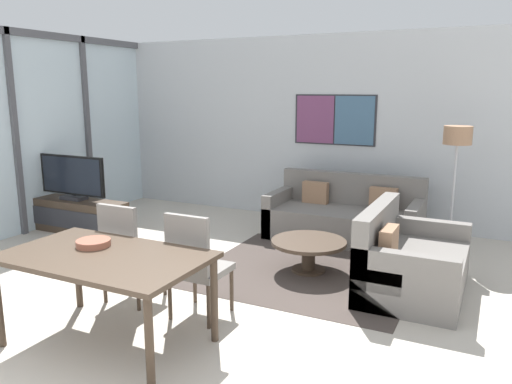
# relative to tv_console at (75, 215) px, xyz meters

# --- Properties ---
(wall_back) EXTENTS (8.08, 0.09, 2.80)m
(wall_back) POSITION_rel_tv_console_xyz_m (2.95, 2.25, 1.17)
(wall_back) COLOR silver
(wall_back) RESTS_ON ground_plane
(window_wall_left) EXTENTS (0.07, 5.31, 2.80)m
(window_wall_left) POSITION_rel_tv_console_xyz_m (-0.59, -0.41, 1.30)
(window_wall_left) COLOR silver
(window_wall_left) RESTS_ON ground_plane
(area_rug) EXTENTS (2.30, 2.16, 0.01)m
(area_rug) POSITION_rel_tv_console_xyz_m (3.55, -0.03, -0.23)
(area_rug) COLOR #473D38
(area_rug) RESTS_ON ground_plane
(tv_console) EXTENTS (1.64, 0.43, 0.47)m
(tv_console) POSITION_rel_tv_console_xyz_m (0.00, 0.00, 0.00)
(tv_console) COLOR #423326
(tv_console) RESTS_ON ground_plane
(television) EXTENTS (1.15, 0.20, 0.63)m
(television) POSITION_rel_tv_console_xyz_m (0.00, 0.00, 0.55)
(television) COLOR #2D2D33
(television) RESTS_ON tv_console
(sofa_main) EXTENTS (2.01, 0.94, 0.86)m
(sofa_main) POSITION_rel_tv_console_xyz_m (3.55, 1.39, 0.04)
(sofa_main) COLOR slate
(sofa_main) RESTS_ON ground_plane
(sofa_side) EXTENTS (0.94, 1.41, 0.86)m
(sofa_side) POSITION_rel_tv_console_xyz_m (4.62, -0.11, 0.04)
(sofa_side) COLOR slate
(sofa_side) RESTS_ON ground_plane
(coffee_table) EXTENTS (0.84, 0.84, 0.36)m
(coffee_table) POSITION_rel_tv_console_xyz_m (3.55, -0.03, 0.04)
(coffee_table) COLOR #423326
(coffee_table) RESTS_ON ground_plane
(dining_table) EXTENTS (1.59, 0.94, 0.75)m
(dining_table) POSITION_rel_tv_console_xyz_m (2.69, -2.26, 0.44)
(dining_table) COLOR #423326
(dining_table) RESTS_ON ground_plane
(dining_chair_left) EXTENTS (0.46, 0.46, 0.97)m
(dining_chair_left) POSITION_rel_tv_console_xyz_m (2.30, -1.56, 0.30)
(dining_chair_left) COLOR gray
(dining_chair_left) RESTS_ON ground_plane
(dining_chair_centre) EXTENTS (0.46, 0.46, 0.97)m
(dining_chair_centre) POSITION_rel_tv_console_xyz_m (3.07, -1.58, 0.30)
(dining_chair_centre) COLOR gray
(dining_chair_centre) RESTS_ON ground_plane
(fruit_bowl) EXTENTS (0.28, 0.28, 0.05)m
(fruit_bowl) POSITION_rel_tv_console_xyz_m (2.46, -2.14, 0.54)
(fruit_bowl) COLOR #995642
(fruit_bowl) RESTS_ON dining_table
(floor_lamp) EXTENTS (0.33, 0.33, 1.57)m
(floor_lamp) POSITION_rel_tv_console_xyz_m (4.90, 1.34, 1.10)
(floor_lamp) COLOR #2D2D33
(floor_lamp) RESTS_ON ground_plane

